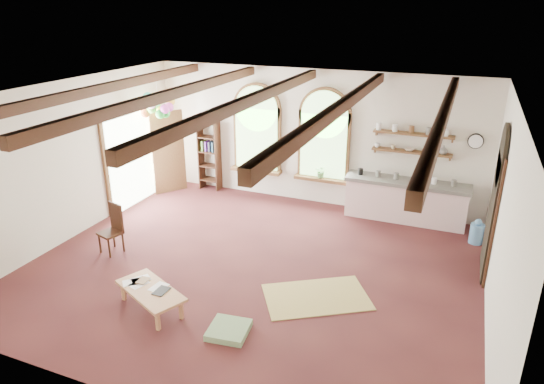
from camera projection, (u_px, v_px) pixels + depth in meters
The scene contains 27 objects.
floor at pixel (252, 267), 9.00m from camera, with size 8.00×8.00×0.00m, color #502121.
ceiling_beams at pixel (250, 100), 7.86m from camera, with size 6.20×6.80×0.18m, color #3D1D13, non-canonical shape.
window_left at pixel (257, 132), 11.84m from camera, with size 1.30×0.28×2.20m.
window_right at pixel (324, 139), 11.25m from camera, with size 1.30×0.28×2.20m.
left_doorway at pixel (131, 157), 11.51m from camera, with size 0.10×1.90×2.50m, color brown.
right_doorway at pixel (492, 215), 8.50m from camera, with size 0.10×1.30×2.40m, color black.
kitchen_counter at pixel (405, 200), 10.78m from camera, with size 2.68×0.62×0.94m.
wall_shelf_lower at pixel (412, 152), 10.54m from camera, with size 1.70×0.24×0.04m, color brown.
wall_shelf_upper at pixel (413, 134), 10.39m from camera, with size 1.70×0.24×0.04m, color brown.
wall_clock at pixel (476, 141), 10.03m from camera, with size 0.32×0.32×0.04m, color black.
bookshelf at pixel (209, 156), 12.48m from camera, with size 0.53×0.32×1.80m.
coffee_table at pixel (151, 292), 7.66m from camera, with size 1.39×1.06×0.36m.
side_chair at pixel (112, 238), 9.46m from camera, with size 0.48×0.48×0.98m.
floor_mat at pixel (316, 297), 8.07m from camera, with size 1.70×1.05×0.02m, color tan.
floor_cushion at pixel (229, 330), 7.19m from camera, with size 0.58×0.58×0.10m, color #708E62.
water_jug_a at pixel (442, 214), 10.57m from camera, with size 0.33×0.33×0.65m.
water_jug_b at pixel (477, 233), 9.82m from camera, with size 0.27×0.27×0.53m.
balloon_cluster at pixel (158, 106), 11.29m from camera, with size 0.72×0.79×1.14m.
table_book at pixel (139, 280), 7.89m from camera, with size 0.16×0.23×0.02m, color olive.
tablet at pixel (161, 291), 7.60m from camera, with size 0.19×0.28×0.01m, color black.
potted_plant_left at pixel (256, 163), 12.04m from camera, with size 0.27×0.23×0.30m, color #598C4C.
potted_plant_right at pixel (321, 172), 11.44m from camera, with size 0.27×0.23×0.30m, color #598C4C.
shelf_cup_a at pixel (377, 145), 10.77m from camera, with size 0.12×0.10×0.10m, color white.
shelf_cup_b at pixel (393, 147), 10.65m from camera, with size 0.10×0.10×0.09m, color beige.
shelf_bowl_a at pixel (409, 150), 10.54m from camera, with size 0.22×0.22×0.05m, color beige.
shelf_bowl_b at pixel (426, 151), 10.41m from camera, with size 0.20×0.20×0.06m, color #8C664C.
shelf_vase at pixel (444, 150), 10.27m from camera, with size 0.18×0.18×0.19m, color slate.
Camera 1 is at (3.30, -7.15, 4.59)m, focal length 32.00 mm.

